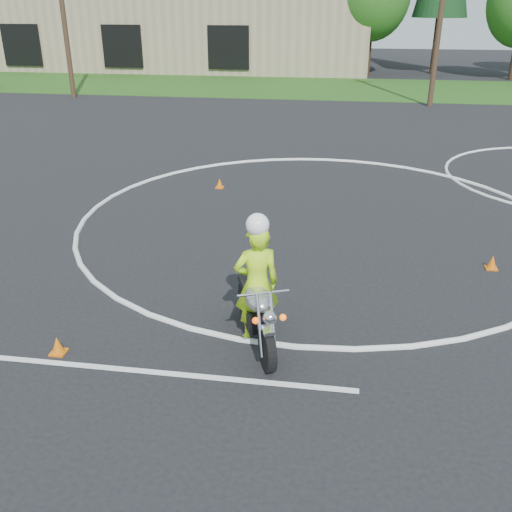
# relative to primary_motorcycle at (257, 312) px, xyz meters

# --- Properties ---
(ground) EXTENTS (120.00, 120.00, 0.00)m
(ground) POSITION_rel_primary_motorcycle_xyz_m (0.67, 2.94, -0.59)
(ground) COLOR black
(ground) RESTS_ON ground
(grass_strip) EXTENTS (120.00, 10.00, 0.02)m
(grass_strip) POSITION_rel_primary_motorcycle_xyz_m (0.67, 29.94, -0.58)
(grass_strip) COLOR #1E4714
(grass_strip) RESTS_ON ground
(course_markings) EXTENTS (19.05, 19.05, 0.12)m
(course_markings) POSITION_rel_primary_motorcycle_xyz_m (2.84, 7.29, -0.58)
(course_markings) COLOR silver
(course_markings) RESTS_ON ground
(primary_motorcycle) EXTENTS (1.05, 2.19, 1.21)m
(primary_motorcycle) POSITION_rel_primary_motorcycle_xyz_m (0.00, 0.00, 0.00)
(primary_motorcycle) COLOR black
(primary_motorcycle) RESTS_ON ground
(rider_primary_grp) EXTENTS (0.87, 0.72, 2.24)m
(rider_primary_grp) POSITION_rel_primary_motorcycle_xyz_m (-0.02, 0.14, 0.49)
(rider_primary_grp) COLOR #B8F219
(rider_primary_grp) RESTS_ON ground
(traffic_cones) EXTENTS (14.25, 11.52, 0.30)m
(traffic_cones) POSITION_rel_primary_motorcycle_xyz_m (3.99, 5.83, -0.45)
(traffic_cones) COLOR #DA620B
(traffic_cones) RESTS_ON ground
(warehouse) EXTENTS (41.00, 17.00, 8.30)m
(warehouse) POSITION_rel_primary_motorcycle_xyz_m (-17.33, 42.93, 3.57)
(warehouse) COLOR tan
(warehouse) RESTS_ON ground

